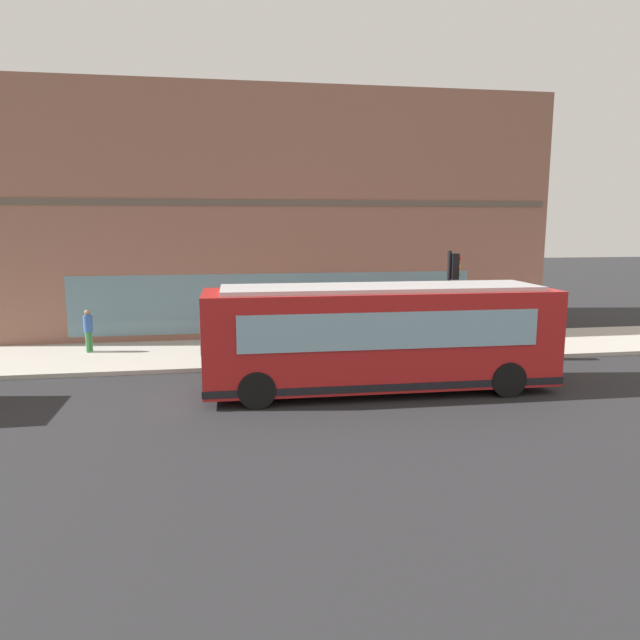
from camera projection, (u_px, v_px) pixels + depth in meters
The scene contains 10 objects.
ground at pixel (300, 391), 16.89m from camera, with size 120.00×120.00×0.00m, color #262628.
sidewalk_curb at pixel (283, 351), 21.74m from camera, with size 4.79×40.00×0.15m, color #B2ADA3.
building_corner at pixel (269, 217), 26.98m from camera, with size 7.71×23.44×10.22m.
city_bus_nearside at pixel (379, 338), 16.72m from camera, with size 2.70×10.07×3.07m.
traffic_light_near_corner at pixel (452, 283), 20.23m from camera, with size 0.32×0.49×3.73m.
fire_hydrant at pixel (281, 341), 21.48m from camera, with size 0.35×0.35×0.74m.
pedestrian_walking_along_curb at pixel (88, 328), 21.18m from camera, with size 0.32×0.32×1.56m.
pedestrian_near_hydrant at pixel (336, 330), 20.72m from camera, with size 0.32×0.32×1.59m.
pedestrian_near_building_entrance at pixel (311, 328), 21.18m from camera, with size 0.32×0.32×1.54m.
pedestrian_by_light_pole at pixel (457, 315), 23.65m from camera, with size 0.32×0.32×1.71m.
Camera 1 is at (-16.20, 2.03, 4.82)m, focal length 32.62 mm.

